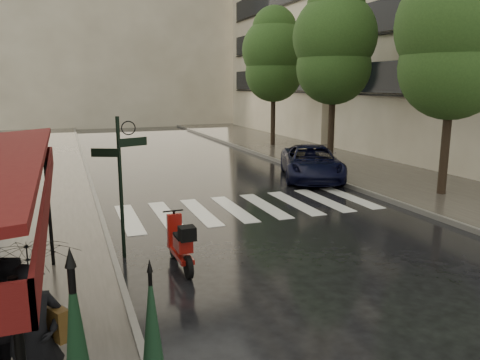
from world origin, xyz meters
TOP-DOWN VIEW (x-y plane):
  - ground at (0.00, 0.00)m, footprint 120.00×120.00m
  - sidewalk_near at (-4.50, 12.00)m, footprint 6.00×60.00m
  - sidewalk_far at (10.25, 12.00)m, footprint 5.50×60.00m
  - curb_near at (-1.45, 12.00)m, footprint 0.12×60.00m
  - curb_far at (7.45, 12.00)m, footprint 0.12×60.00m
  - crosswalk at (2.98, 6.00)m, footprint 7.85×3.20m
  - signpost at (-1.19, 3.00)m, footprint 1.17×0.29m
  - haussmann_far at (16.50, 26.00)m, footprint 8.00×16.00m
  - backdrop_building at (3.00, 38.00)m, footprint 22.00×6.00m
  - tree_near at (9.60, 5.00)m, footprint 3.80×3.80m
  - tree_mid at (9.50, 12.00)m, footprint 3.80×3.80m
  - tree_far at (9.70, 19.00)m, footprint 3.80×3.80m
  - pedestrian_with_umbrella at (-2.69, -1.96)m, footprint 1.43×1.44m
  - pedestrian_terrace at (-3.05, -1.13)m, footprint 0.78×0.61m
  - scooter at (-0.17, 1.92)m, footprint 0.44×1.67m
  - parked_car at (7.00, 9.33)m, footprint 3.84×5.28m

SIDE VIEW (x-z plane):
  - ground at x=0.00m, z-range 0.00..0.00m
  - crosswalk at x=2.98m, z-range 0.00..0.01m
  - sidewalk_near at x=-4.50m, z-range 0.00..0.12m
  - sidewalk_far at x=10.25m, z-range 0.00..0.12m
  - curb_near at x=-1.45m, z-range -0.01..0.15m
  - curb_far at x=7.45m, z-range -0.01..0.15m
  - scooter at x=-0.17m, z-range -0.04..1.06m
  - parked_car at x=7.00m, z-range 0.00..1.33m
  - pedestrian_terrace at x=-3.05m, z-range 0.12..1.73m
  - pedestrian_with_umbrella at x=-2.69m, z-range 0.53..3.04m
  - signpost at x=-1.19m, z-range 0.28..3.38m
  - tree_near at x=9.60m, z-range 1.33..9.31m
  - tree_far at x=9.70m, z-range 1.37..9.54m
  - tree_mid at x=9.50m, z-range 1.42..9.76m
  - haussmann_far at x=16.50m, z-range 0.00..18.50m
  - backdrop_building at x=3.00m, z-range 0.00..20.00m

